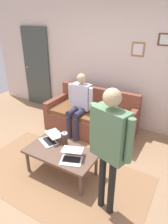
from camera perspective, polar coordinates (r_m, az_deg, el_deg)
name	(u,v)px	position (r m, az deg, el deg)	size (l,w,h in m)	color
ground_plane	(58,178)	(3.35, -7.27, -17.86)	(7.68, 7.68, 0.00)	#997755
area_rug	(58,176)	(3.37, -7.22, -17.43)	(2.77, 1.50, 0.01)	#8F6744
back_wall	(117,64)	(4.46, 9.32, 13.12)	(7.04, 0.11, 2.70)	beige
interior_door	(37,68)	(5.63, -13.10, 11.96)	(0.82, 0.09, 2.05)	#3F4843
couch	(92,118)	(4.35, 2.16, -1.59)	(1.84, 0.88, 0.88)	brown
coffee_table	(61,154)	(3.19, -6.49, -11.60)	(1.11, 0.59, 0.42)	brown
laptop_left	(72,157)	(2.97, -3.48, -12.43)	(0.40, 0.41, 0.14)	silver
laptop_center	(50,139)	(3.39, -9.40, -7.44)	(0.43, 0.43, 0.12)	silver
french_press	(65,139)	(3.24, -5.47, -7.51)	(0.12, 0.10, 0.25)	#4C3323
person_standing	(110,140)	(2.25, 7.18, -7.83)	(0.58, 0.29, 1.66)	black
person_seated	(80,102)	(4.06, -1.26, 2.96)	(0.55, 0.51, 1.28)	#302D44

